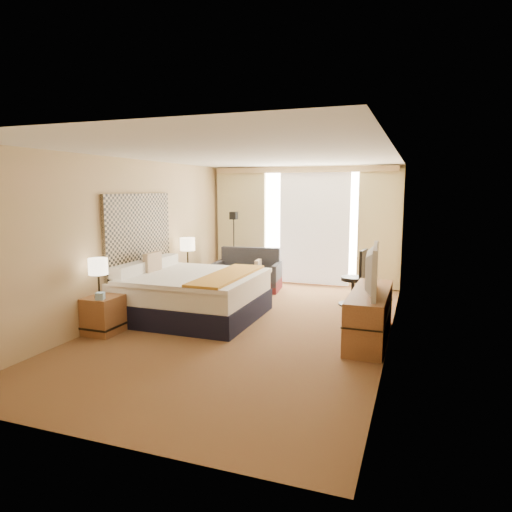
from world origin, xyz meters
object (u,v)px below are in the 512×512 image
(media_dresser, at_px, (370,315))
(lamp_right, at_px, (187,245))
(nightstand_left, at_px, (104,315))
(desk_chair, at_px, (356,281))
(loveseat, at_px, (248,276))
(bed, at_px, (192,294))
(nightstand_right, at_px, (186,283))
(television, at_px, (366,269))
(lamp_left, at_px, (98,267))
(floor_lamp, at_px, (234,233))

(media_dresser, distance_m, lamp_right, 4.02)
(nightstand_left, xyz_separation_m, desk_chair, (3.26, 2.90, 0.18))
(loveseat, height_order, desk_chair, desk_chair)
(nightstand_left, xyz_separation_m, bed, (0.81, 1.22, 0.11))
(nightstand_right, distance_m, television, 4.08)
(lamp_left, xyz_separation_m, television, (3.65, 0.91, 0.04))
(nightstand_right, bearing_deg, nightstand_left, -90.00)
(media_dresser, bearing_deg, nightstand_left, -164.16)
(nightstand_left, xyz_separation_m, media_dresser, (3.70, 1.05, 0.07))
(lamp_right, distance_m, television, 3.99)
(nightstand_left, relative_size, media_dresser, 0.31)
(media_dresser, relative_size, loveseat, 1.24)
(nightstand_right, xyz_separation_m, television, (3.65, -1.65, 0.76))
(media_dresser, height_order, television, television)
(loveseat, bearing_deg, lamp_left, -110.84)
(floor_lamp, relative_size, desk_chair, 1.56)
(nightstand_left, distance_m, lamp_right, 2.65)
(lamp_left, relative_size, television, 0.50)
(floor_lamp, bearing_deg, bed, -82.17)
(nightstand_right, xyz_separation_m, floor_lamp, (0.44, 1.44, 0.87))
(nightstand_right, distance_m, lamp_right, 0.75)
(nightstand_right, xyz_separation_m, lamp_right, (0.03, 0.04, 0.75))
(nightstand_right, relative_size, media_dresser, 0.31)
(lamp_left, bearing_deg, nightstand_right, 90.06)
(nightstand_left, xyz_separation_m, nightstand_right, (0.00, 2.50, 0.00))
(television, bearing_deg, loveseat, 40.96)
(nightstand_left, relative_size, loveseat, 0.38)
(floor_lamp, height_order, lamp_right, floor_lamp)
(nightstand_left, xyz_separation_m, lamp_right, (0.03, 2.54, 0.75))
(lamp_right, bearing_deg, nightstand_left, -90.75)
(bed, bearing_deg, floor_lamp, 97.83)
(lamp_right, xyz_separation_m, television, (3.62, -1.70, 0.01))
(media_dresser, bearing_deg, television, -103.72)
(lamp_right, height_order, television, television)
(loveseat, xyz_separation_m, lamp_right, (-0.89, -1.00, 0.74))
(nightstand_right, distance_m, floor_lamp, 1.73)
(floor_lamp, bearing_deg, desk_chair, -20.07)
(bed, height_order, loveseat, bed)
(media_dresser, relative_size, television, 1.56)
(bed, xyz_separation_m, loveseat, (0.11, 2.32, -0.10))
(nightstand_left, height_order, nightstand_right, same)
(lamp_left, bearing_deg, bed, 58.10)
(television, bearing_deg, nightstand_right, 61.21)
(lamp_right, bearing_deg, floor_lamp, 73.90)
(television, bearing_deg, desk_chair, 6.30)
(desk_chair, xyz_separation_m, lamp_left, (-3.26, -2.97, 0.54))
(bed, bearing_deg, lamp_left, -121.90)
(desk_chair, bearing_deg, bed, -137.29)
(loveseat, height_order, lamp_left, lamp_left)
(nightstand_left, distance_m, lamp_left, 0.72)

